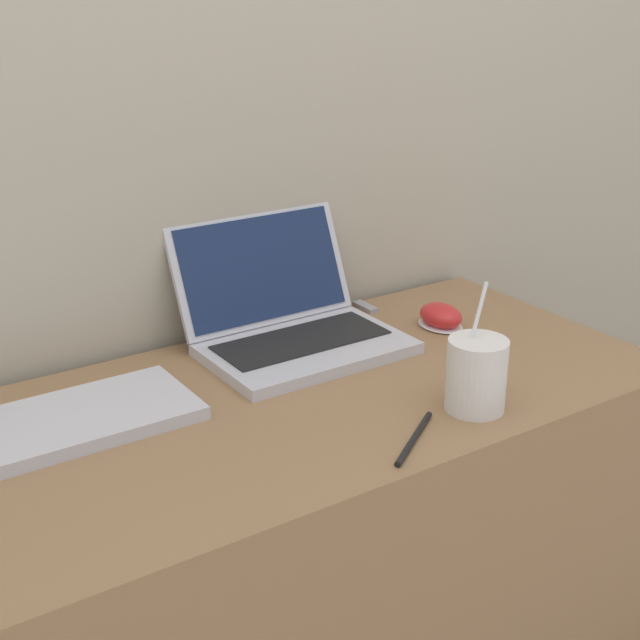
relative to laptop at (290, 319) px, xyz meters
name	(u,v)px	position (x,y,z in m)	size (l,w,h in m)	color
wall_back	(193,20)	(-0.08, 0.15, 0.48)	(7.00, 0.04, 2.50)	#BCB299
desk	(306,584)	(-0.08, -0.17, -0.41)	(1.15, 0.56, 0.72)	#936D47
laptop	(290,319)	(0.00, 0.00, 0.00)	(0.33, 0.30, 0.21)	silver
drink_cup	(476,373)	(0.10, -0.36, 0.01)	(0.09, 0.09, 0.19)	silver
computer_mouse	(441,317)	(0.27, -0.08, -0.03)	(0.07, 0.09, 0.04)	white
external_keyboard	(40,430)	(-0.46, -0.08, -0.04)	(0.44, 0.18, 0.02)	silver
usb_stick	(365,307)	(0.21, 0.07, -0.04)	(0.02, 0.06, 0.01)	#99999E
pen	(414,438)	(-0.04, -0.39, -0.04)	(0.13, 0.09, 0.01)	black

